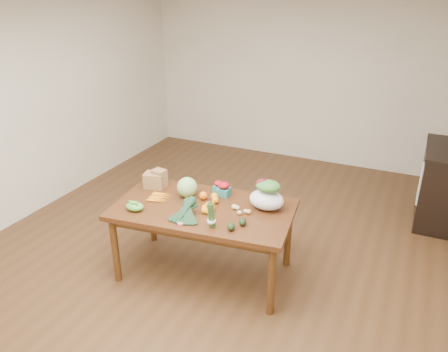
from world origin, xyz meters
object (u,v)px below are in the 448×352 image
at_px(cabbage, 187,187).
at_px(cabinet, 443,185).
at_px(dining_table, 204,240).
at_px(paper_bag, 154,179).
at_px(kale_bunch, 184,212).
at_px(asparagus_bundle, 211,215).
at_px(salad_bag, 267,196).
at_px(mandarin_cluster, 208,207).

bearing_deg(cabbage, cabinet, 40.73).
xyz_separation_m(dining_table, cabinet, (2.14, 2.19, 0.10)).
distance_m(cabinet, paper_bag, 3.47).
distance_m(paper_bag, kale_bunch, 0.78).
relative_size(dining_table, asparagus_bundle, 6.81).
xyz_separation_m(asparagus_bundle, salad_bag, (0.32, 0.53, 0.01)).
bearing_deg(asparagus_bundle, paper_bag, 145.03).
relative_size(cabinet, salad_bag, 3.03).
distance_m(kale_bunch, asparagus_bundle, 0.29).
xyz_separation_m(dining_table, paper_bag, (-0.66, 0.18, 0.47)).
xyz_separation_m(cabinet, asparagus_bundle, (-1.90, -2.49, 0.40)).
height_order(cabinet, salad_bag, salad_bag).
bearing_deg(asparagus_bundle, salad_bag, 52.47).
height_order(cabinet, cabbage, cabbage).
xyz_separation_m(paper_bag, asparagus_bundle, (0.90, -0.49, 0.03)).
bearing_deg(paper_bag, kale_bunch, -37.04).
xyz_separation_m(cabbage, asparagus_bundle, (0.49, -0.44, 0.02)).
relative_size(kale_bunch, salad_bag, 1.19).
distance_m(cabinet, salad_bag, 2.55).
distance_m(mandarin_cluster, salad_bag, 0.56).
xyz_separation_m(cabinet, cabbage, (-2.39, -2.05, 0.38)).
height_order(cabinet, mandarin_cluster, cabinet).
bearing_deg(cabinet, cabbage, -139.27).
distance_m(dining_table, mandarin_cluster, 0.43).
relative_size(paper_bag, salad_bag, 0.81).
distance_m(dining_table, salad_bag, 0.78).
height_order(paper_bag, cabbage, cabbage).
bearing_deg(mandarin_cluster, cabinet, 47.48).
relative_size(dining_table, kale_bunch, 4.26).
xyz_separation_m(dining_table, asparagus_bundle, (0.24, -0.31, 0.50)).
bearing_deg(cabinet, salad_bag, -128.82).
bearing_deg(kale_bunch, paper_bag, 136.43).
distance_m(dining_table, kale_bunch, 0.54).
bearing_deg(cabinet, paper_bag, -144.39).
bearing_deg(paper_bag, salad_bag, 2.01).
height_order(dining_table, asparagus_bundle, asparagus_bundle).
bearing_deg(dining_table, mandarin_cluster, -42.84).
distance_m(cabbage, asparagus_bundle, 0.66).
bearing_deg(kale_bunch, asparagus_bundle, -10.55).
bearing_deg(asparagus_bundle, cabinet, 46.19).
relative_size(kale_bunch, asparagus_bundle, 1.60).
relative_size(paper_bag, mandarin_cluster, 1.52).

